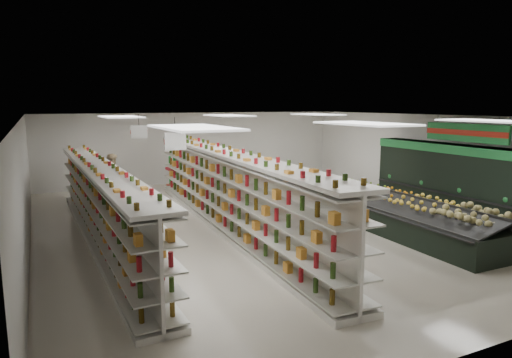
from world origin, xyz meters
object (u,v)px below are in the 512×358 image
gondola_left (102,207)px  shopper_main (329,215)px  soda_endcap (183,170)px  produce_island (404,212)px  gondola_center (228,193)px  shopper_background (113,178)px

gondola_left → shopper_main: size_ratio=6.55×
soda_endcap → gondola_left: bearing=-122.9°
produce_island → soda_endcap: (-3.98, 8.82, 0.33)m
gondola_left → soda_endcap: 7.58m
gondola_center → gondola_left: bearing=179.5°
soda_endcap → shopper_background: size_ratio=0.92×
gondola_center → shopper_main: 3.32m
produce_island → gondola_left: bearing=163.2°
gondola_center → soda_endcap: (0.64, 6.55, -0.22)m
shopper_main → gondola_center: bearing=-97.1°
produce_island → shopper_background: 10.22m
gondola_center → produce_island: size_ratio=1.85×
gondola_left → soda_endcap: bearing=55.8°
shopper_main → shopper_background: bearing=-97.7°
produce_island → shopper_main: (-3.14, -0.70, 0.41)m
gondola_center → produce_island: gondola_center is taller
shopper_main → produce_island: bearing=159.0°
gondola_left → soda_endcap: (4.12, 6.37, -0.11)m
gondola_center → soda_endcap: gondola_center is taller
gondola_left → shopper_main: (4.96, -3.15, -0.04)m
gondola_left → shopper_background: bearing=76.9°
produce_island → gondola_center: bearing=153.9°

